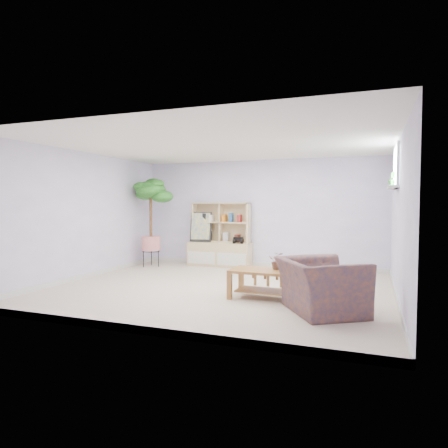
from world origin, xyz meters
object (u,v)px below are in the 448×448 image
(storage_unit, at_px, (220,234))
(coffee_table, at_px, (266,284))
(armchair, at_px, (321,282))
(floor_tree, at_px, (151,222))

(storage_unit, distance_m, coffee_table, 3.24)
(coffee_table, bearing_deg, armchair, -28.66)
(floor_tree, xyz_separation_m, armchair, (4.06, -2.56, -0.60))
(storage_unit, height_order, armchair, storage_unit)
(armchair, bearing_deg, storage_unit, 7.54)
(storage_unit, relative_size, armchair, 1.34)
(floor_tree, relative_size, armchair, 1.86)
(floor_tree, height_order, armchair, floor_tree)
(storage_unit, bearing_deg, armchair, -50.20)
(floor_tree, bearing_deg, armchair, -32.15)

